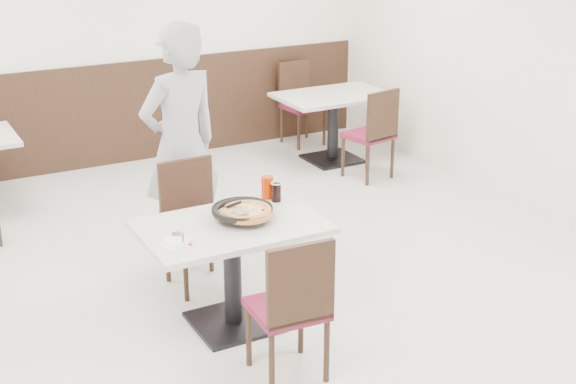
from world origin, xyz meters
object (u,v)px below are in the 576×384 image
pizza_pan (242,214)px  side_plate (177,241)px  chair_far (197,228)px  chair_near (287,305)px  pizza (247,213)px  red_cup (267,187)px  bg_chair_right_far (303,104)px  diner_person (181,146)px  bg_chair_right_near (368,133)px  main_table (233,275)px  bg_table_right (333,128)px  cola_glass (276,193)px

pizza_pan → side_plate: bearing=-164.7°
chair_far → chair_near: bearing=89.8°
pizza → side_plate: pizza is taller
red_cup → bg_chair_right_far: bearing=56.8°
pizza → diner_person: 1.17m
diner_person → red_cup: bearing=97.8°
side_plate → diner_person: bearing=67.6°
chair_far → red_cup: bearing=139.3°
chair_near → bg_chair_right_far: size_ratio=1.00×
pizza_pan → red_cup: bearing=40.3°
diner_person → bg_chair_right_near: 2.62m
bg_chair_right_far → bg_chair_right_near: bearing=85.6°
main_table → side_plate: 0.58m
chair_far → bg_chair_right_near: 2.87m
chair_near → chair_far: same height
bg_chair_right_far → diner_person: bearing=38.9°
diner_person → bg_table_right: (2.36, 1.60, -0.58)m
pizza_pan → red_cup: 0.44m
bg_chair_right_near → bg_chair_right_far: 1.34m
side_plate → bg_table_right: bearing=44.7°
diner_person → bg_table_right: size_ratio=1.59×
cola_glass → red_cup: size_ratio=0.81×
main_table → diner_person: size_ratio=0.63×
main_table → red_cup: (0.43, 0.31, 0.45)m
chair_near → side_plate: bearing=131.3°
pizza → red_cup: bearing=45.7°
bg_chair_right_near → bg_chair_right_far: size_ratio=1.00×
side_plate → pizza_pan: bearing=15.3°
chair_far → bg_chair_right_far: same height
pizza → bg_chair_right_near: 3.21m
main_table → bg_chair_right_far: bearing=54.2°
chair_near → cola_glass: (0.41, 0.93, 0.34)m
chair_near → chair_far: bearing=94.6°
red_cup → bg_table_right: size_ratio=0.13×
main_table → pizza: 0.45m
side_plate → red_cup: (0.84, 0.42, 0.07)m
pizza_pan → main_table: bearing=-162.0°
diner_person → bg_chair_right_near: diner_person is taller
pizza → bg_chair_right_far: 4.21m
bg_chair_right_near → bg_table_right: bearing=81.3°
cola_glass → red_cup: bearing=105.5°
side_plate → bg_chair_right_near: 3.67m
cola_glass → bg_chair_right_far: size_ratio=0.14×
pizza → main_table: bearing=173.0°
pizza → bg_chair_right_far: size_ratio=0.38×
red_cup → bg_chair_right_far: 3.76m
cola_glass → diner_person: (-0.35, 0.92, 0.14)m
red_cup → bg_chair_right_far: size_ratio=0.17×
pizza_pan → diner_person: 1.13m
red_cup → diner_person: bearing=111.3°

